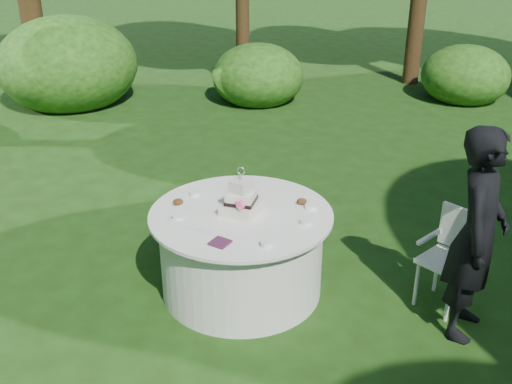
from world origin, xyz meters
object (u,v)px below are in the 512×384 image
cake (241,201)px  chair (452,251)px  guest (477,235)px  table (241,251)px  napkins (220,243)px

cake → chair: (1.59, 0.76, -0.37)m
guest → table: bearing=100.6°
table → cake: bearing=-15.9°
napkins → cake: cake is taller
napkins → table: bearing=106.0°
guest → napkins: bearing=116.7°
napkins → chair: 1.95m
napkins → guest: 1.95m
napkins → cake: 0.55m
guest → table: size_ratio=1.11×
napkins → table: 0.67m
napkins → chair: chair is taller
guest → table: (-1.82, -0.49, -0.47)m
table → guest: bearing=15.0°
guest → cake: (-1.81, -0.49, 0.02)m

